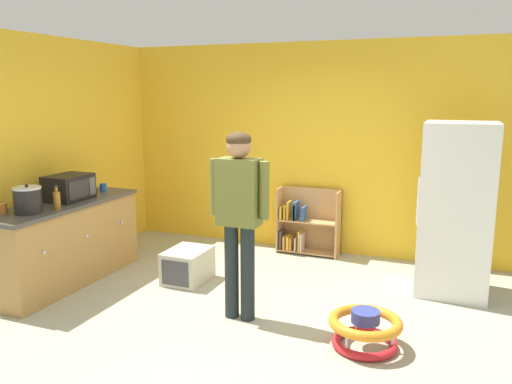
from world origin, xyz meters
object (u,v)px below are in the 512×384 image
refrigerator (456,209)px  banana_bunch (94,187)px  crock_pot (28,200)px  blue_cup (103,187)px  orange_cup (3,209)px  bookshelf (305,225)px  baby_walker (365,329)px  standing_person (239,208)px  pet_carrier (188,266)px  amber_bottle (57,200)px  microwave (69,187)px  kitchen_counter (64,242)px

refrigerator → banana_bunch: bearing=-172.9°
crock_pot → blue_cup: bearing=92.1°
orange_cup → blue_cup: bearing=81.9°
bookshelf → baby_walker: bookshelf is taller
standing_person → baby_walker: size_ratio=2.87×
banana_bunch → crock_pot: bearing=-79.5°
pet_carrier → amber_bottle: bearing=-143.2°
microwave → refrigerator: bearing=16.0°
baby_walker → orange_cup: 3.62m
kitchen_counter → refrigerator: refrigerator is taller
microwave → amber_bottle: size_ratio=1.95×
microwave → crock_pot: 0.65m
refrigerator → orange_cup: refrigerator is taller
refrigerator → standing_person: size_ratio=1.03×
amber_bottle → blue_cup: bearing=100.8°
amber_bottle → baby_walker: bearing=-0.0°
kitchen_counter → amber_bottle: (0.20, -0.27, 0.55)m
refrigerator → crock_pot: refrigerator is taller
bookshelf → microwave: microwave is taller
refrigerator → pet_carrier: bearing=-164.3°
refrigerator → amber_bottle: bearing=-157.6°
standing_person → crock_pot: bearing=-170.0°
pet_carrier → crock_pot: (-1.19, -1.02, 0.85)m
microwave → crock_pot: bearing=-84.0°
standing_person → orange_cup: 2.38m
blue_cup → crock_pot: bearing=-87.9°
bookshelf → amber_bottle: bearing=-130.6°
amber_bottle → kitchen_counter: bearing=126.1°
baby_walker → banana_bunch: banana_bunch is taller
banana_bunch → amber_bottle: size_ratio=0.64×
kitchen_counter → bookshelf: bearing=43.0°
bookshelf → microwave: (-2.16, -1.86, 0.67)m
blue_cup → microwave: bearing=-92.5°
kitchen_counter → baby_walker: (3.34, -0.27, -0.29)m
microwave → crock_pot: crock_pot is taller
bookshelf → refrigerator: bearing=-21.7°
banana_bunch → blue_cup: bearing=-20.5°
standing_person → orange_cup: (-2.33, -0.47, -0.11)m
amber_bottle → crock_pot: bearing=-120.4°
kitchen_counter → crock_pot: size_ratio=6.49×
banana_bunch → microwave: bearing=-74.9°
crock_pot → blue_cup: crock_pot is taller
standing_person → blue_cup: bearing=158.9°
standing_person → microwave: standing_person is taller
bookshelf → banana_bunch: banana_bunch is taller
refrigerator → bookshelf: 2.03m
bookshelf → pet_carrier: 1.76m
pet_carrier → blue_cup: blue_cup is taller
baby_walker → pet_carrier: size_ratio=1.09×
microwave → blue_cup: (0.02, 0.55, -0.09)m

